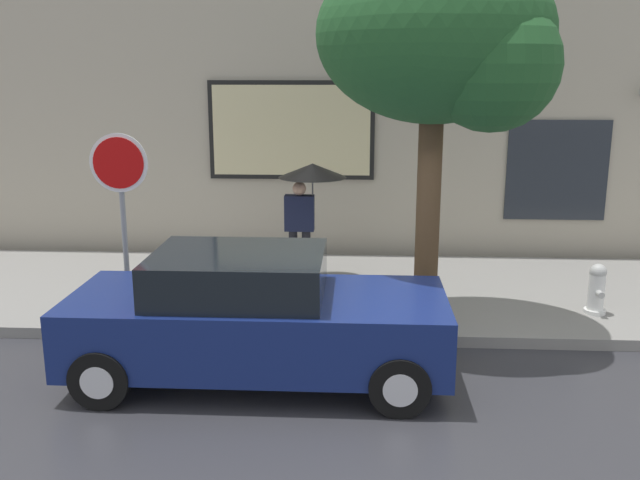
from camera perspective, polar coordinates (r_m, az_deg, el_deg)
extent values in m
plane|color=#333338|center=(8.20, 4.57, -11.25)|extent=(60.00, 60.00, 0.00)
cube|color=gray|center=(10.97, 4.25, -4.29)|extent=(20.00, 4.00, 0.15)
cube|color=#B2A893|center=(12.94, 4.34, 13.85)|extent=(20.00, 0.40, 7.00)
cube|color=black|center=(12.81, -2.34, 8.92)|extent=(3.01, 0.06, 1.77)
cube|color=beige|center=(12.78, -2.36, 8.91)|extent=(2.85, 0.03, 1.61)
cube|color=#262B33|center=(13.32, 18.75, 5.39)|extent=(1.80, 0.04, 1.80)
cube|color=navy|center=(7.98, -5.04, -7.02)|extent=(4.21, 1.71, 0.75)
cube|color=black|center=(7.82, -6.66, -2.75)|extent=(1.89, 1.50, 0.48)
cylinder|color=black|center=(8.76, 5.95, -7.32)|extent=(0.64, 0.22, 0.64)
cylinder|color=silver|center=(8.76, 5.95, -7.32)|extent=(0.35, 0.24, 0.35)
cylinder|color=black|center=(7.32, 6.51, -11.72)|extent=(0.64, 0.22, 0.64)
cylinder|color=silver|center=(7.32, 6.51, -11.72)|extent=(0.35, 0.24, 0.35)
cylinder|color=black|center=(9.15, -14.03, -6.75)|extent=(0.64, 0.22, 0.64)
cylinder|color=silver|center=(9.15, -14.03, -6.75)|extent=(0.35, 0.24, 0.35)
cylinder|color=black|center=(7.78, -17.45, -10.71)|extent=(0.64, 0.22, 0.64)
cylinder|color=silver|center=(7.78, -17.45, -10.71)|extent=(0.35, 0.24, 0.35)
cylinder|color=white|center=(10.45, 21.58, -4.02)|extent=(0.22, 0.22, 0.60)
sphere|color=#BBBBB7|center=(10.36, 21.72, -2.44)|extent=(0.23, 0.23, 0.23)
cylinder|color=#BBBBB7|center=(10.29, 21.87, -4.12)|extent=(0.09, 0.12, 0.09)
cylinder|color=#BBBBB7|center=(10.58, 21.33, -3.60)|extent=(0.09, 0.12, 0.09)
cylinder|color=white|center=(10.53, 21.45, -5.41)|extent=(0.30, 0.30, 0.06)
cylinder|color=black|center=(11.31, -2.20, -1.19)|extent=(0.14, 0.14, 0.80)
cylinder|color=black|center=(11.29, -1.13, -1.21)|extent=(0.14, 0.14, 0.80)
cube|color=#191E38|center=(11.14, -1.69, 2.22)|extent=(0.47, 0.22, 0.57)
sphere|color=tan|center=(11.07, -1.70, 4.21)|extent=(0.22, 0.22, 0.22)
cylinder|color=#4C4C51|center=(11.08, -0.61, 3.47)|extent=(0.02, 0.02, 0.90)
cone|color=black|center=(11.01, -0.61, 5.69)|extent=(1.08, 1.08, 0.22)
cylinder|color=#4C3823|center=(9.29, 8.79, 2.10)|extent=(0.32, 0.32, 2.92)
ellipsoid|color=#235628|center=(9.12, 9.32, 16.25)|extent=(2.95, 2.51, 2.21)
sphere|color=#235628|center=(8.83, 13.89, 13.73)|extent=(1.62, 1.62, 1.62)
cylinder|color=gray|center=(9.54, -15.65, 0.74)|extent=(0.07, 0.07, 2.50)
cylinder|color=white|center=(9.35, -16.08, 6.06)|extent=(0.76, 0.02, 0.76)
cylinder|color=red|center=(9.34, -16.11, 6.05)|extent=(0.66, 0.02, 0.66)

